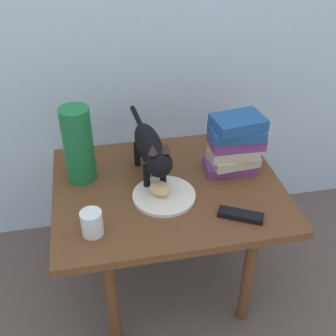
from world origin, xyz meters
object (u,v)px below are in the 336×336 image
(side_table, at_px, (168,199))
(book_stack, at_px, (235,144))
(plate, at_px, (164,196))
(cat, at_px, (151,149))
(tv_remote, at_px, (241,215))
(candle_jar, at_px, (92,224))
(green_vase, at_px, (78,145))
(bread_roll, at_px, (160,189))

(side_table, height_order, book_stack, book_stack)
(plate, height_order, cat, cat)
(book_stack, bearing_deg, cat, 179.50)
(side_table, height_order, tv_remote, tv_remote)
(book_stack, bearing_deg, plate, -158.54)
(plate, relative_size, book_stack, 0.97)
(cat, height_order, tv_remote, cat)
(book_stack, distance_m, tv_remote, 0.29)
(plate, bearing_deg, candle_jar, -152.58)
(tv_remote, bearing_deg, green_vase, 174.77)
(cat, height_order, candle_jar, cat)
(bread_roll, bearing_deg, plate, -8.79)
(bread_roll, bearing_deg, cat, 96.04)
(plate, height_order, green_vase, green_vase)
(side_table, xyz_separation_m, cat, (-0.05, 0.05, 0.19))
(plate, xyz_separation_m, green_vase, (-0.28, 0.17, 0.14))
(book_stack, distance_m, candle_jar, 0.60)
(cat, relative_size, candle_jar, 5.63)
(cat, bearing_deg, book_stack, -0.50)
(plate, distance_m, cat, 0.17)
(plate, bearing_deg, green_vase, 147.73)
(green_vase, xyz_separation_m, tv_remote, (0.51, -0.33, -0.13))
(cat, xyz_separation_m, candle_jar, (-0.23, -0.25, -0.09))
(side_table, relative_size, bread_roll, 10.39)
(green_vase, height_order, candle_jar, green_vase)
(plate, relative_size, candle_jar, 2.62)
(cat, bearing_deg, plate, -77.71)
(bread_roll, xyz_separation_m, candle_jar, (-0.24, -0.13, -0.00))
(candle_jar, bearing_deg, side_table, 34.56)
(side_table, xyz_separation_m, bread_roll, (-0.04, -0.06, 0.10))
(bread_roll, distance_m, tv_remote, 0.29)
(plate, distance_m, green_vase, 0.36)
(cat, distance_m, candle_jar, 0.35)
(plate, xyz_separation_m, bread_roll, (-0.01, 0.00, 0.03))
(bread_roll, xyz_separation_m, green_vase, (-0.26, 0.17, 0.11))
(green_vase, height_order, tv_remote, green_vase)
(cat, relative_size, tv_remote, 3.19)
(cat, xyz_separation_m, green_vase, (-0.25, 0.06, 0.01))
(side_table, xyz_separation_m, candle_jar, (-0.28, -0.19, 0.10))
(side_table, bearing_deg, candle_jar, -145.44)
(side_table, relative_size, tv_remote, 5.54)
(cat, bearing_deg, side_table, -46.29)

